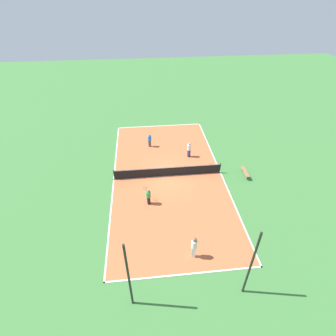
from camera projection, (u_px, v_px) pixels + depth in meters
ground_plane at (168, 176)px, 23.21m from camera, size 80.00×80.00×0.00m
court_surface at (168, 176)px, 23.20m from camera, size 9.62×19.08×0.02m
tennis_net at (168, 171)px, 22.89m from camera, size 9.42×0.10×1.01m
bench at (245, 172)px, 23.07m from camera, size 0.36×1.55×0.45m
player_near_white at (189, 149)px, 25.11m from camera, size 0.48×0.48×1.57m
player_far_white at (194, 246)px, 16.01m from camera, size 0.43×0.43×1.81m
player_far_green at (148, 196)px, 19.96m from camera, size 0.62×0.99×1.44m
player_near_blue at (150, 140)px, 26.64m from camera, size 0.43×0.43×1.45m
tennis_ball_left_sideline at (124, 189)px, 21.79m from camera, size 0.07×0.07×0.07m
tennis_ball_near_net at (122, 184)px, 22.22m from camera, size 0.07×0.07×0.07m
tennis_ball_midcourt at (141, 178)px, 22.94m from camera, size 0.07×0.07×0.07m
tennis_ball_right_alley at (210, 243)px, 17.39m from camera, size 0.07×0.07×0.07m
fence_post_back_left at (251, 265)px, 13.32m from camera, size 0.12×0.12×5.10m
fence_post_back_right at (129, 277)px, 12.79m from camera, size 0.12×0.12×5.10m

